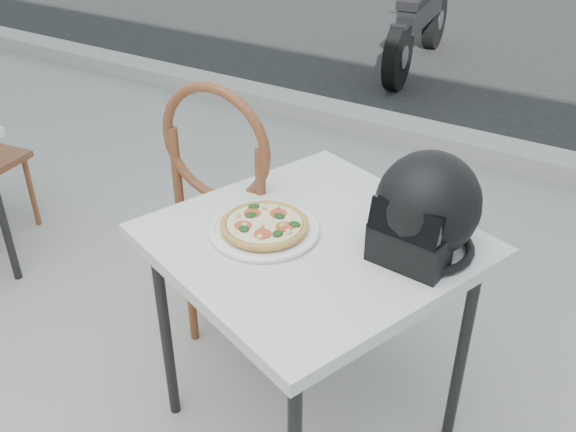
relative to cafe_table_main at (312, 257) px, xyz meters
The scene contains 7 objects.
curb 2.53m from the cafe_table_main, 94.15° to the left, with size 30.00×0.25×0.12m, color #A9A79E.
cafe_table_main is the anchor object (origin of this frame).
plate 0.16m from the cafe_table_main, 155.28° to the right, with size 0.40×0.40×0.02m.
pizza 0.17m from the cafe_table_main, 155.35° to the right, with size 0.27×0.27×0.03m.
helmet 0.37m from the cafe_table_main, 18.26° to the left, with size 0.32×0.33×0.30m.
cafe_chair_main 0.52m from the cafe_table_main, 152.79° to the left, with size 0.45×0.45×1.13m.
motorcycle 4.11m from the cafe_table_main, 107.08° to the left, with size 0.46×1.77×0.88m.
Camera 1 is at (0.94, -0.81, 1.81)m, focal length 40.00 mm.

